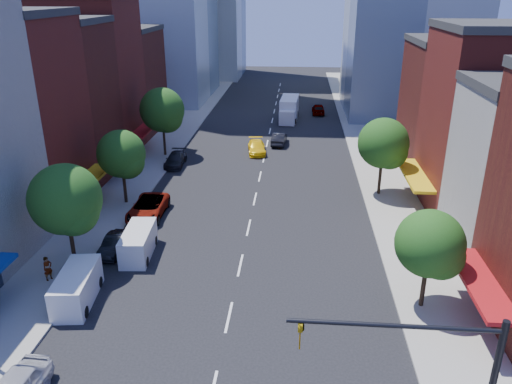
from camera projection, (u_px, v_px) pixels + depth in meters
sidewalk_left at (166, 145)px, 61.74m from camera, size 5.00×120.00×0.15m
sidewalk_right at (370, 150)px, 59.80m from camera, size 5.00×120.00×0.15m
bldg_left_2 at (0, 118)px, 41.41m from camera, size 12.00×9.00×16.00m
bldg_left_3 at (49, 103)px, 49.45m from camera, size 12.00×8.00×15.00m
bldg_left_4 at (82, 79)px, 56.92m from camera, size 12.00×9.00×17.00m
bldg_left_5 at (113, 82)px, 66.44m from camera, size 12.00×10.00×13.00m
bldg_right_2 at (505, 124)px, 41.58m from camera, size 12.00×10.00×15.00m
bldg_right_3 at (467, 110)px, 51.19m from camera, size 12.00×10.00×13.00m
tree_left_near at (67, 202)px, 33.00m from camera, size 4.80×4.80×7.30m
tree_left_mid at (123, 156)px, 43.28m from camera, size 4.20×4.20×6.65m
tree_left_far at (163, 112)px, 55.96m from camera, size 5.00×5.00×7.75m
tree_right_near at (432, 247)px, 28.70m from camera, size 4.00×4.00×6.20m
tree_right_far at (385, 145)px, 45.07m from camera, size 4.60×4.60×7.20m
parked_car_second at (115, 244)px, 36.50m from camera, size 1.55×3.99×1.30m
parked_car_third at (148, 208)px, 42.18m from camera, size 2.72×5.83×1.61m
parked_car_rear at (175, 159)px, 54.58m from camera, size 2.03×4.74×1.36m
cargo_van_near at (76, 288)px, 30.41m from camera, size 2.46×4.98×2.04m
cargo_van_far at (138, 244)px, 35.86m from camera, size 2.21×4.78×1.98m
taxi at (257, 147)px, 58.76m from camera, size 2.60×5.05×1.40m
traffic_car_oncoming at (279, 139)px, 62.04m from camera, size 1.91×4.61×1.48m
traffic_car_far at (318, 109)px, 77.29m from camera, size 1.91×4.64×1.58m
box_truck at (289, 110)px, 73.47m from camera, size 2.84×8.11×3.22m
pedestrian_near at (48, 268)px, 32.64m from camera, size 0.66×0.73×1.67m
pedestrian_far at (53, 298)px, 29.67m from camera, size 0.86×0.93×1.53m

